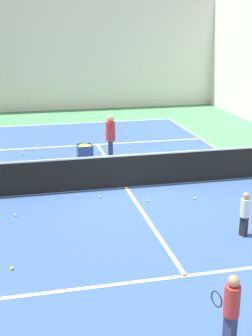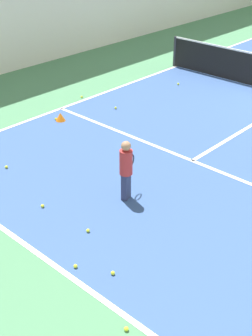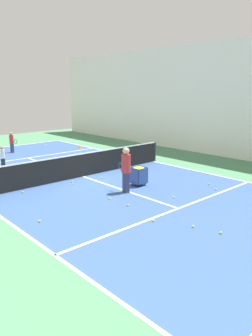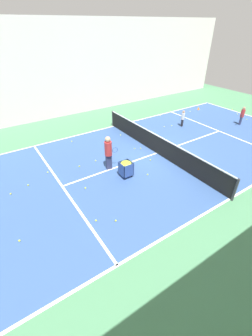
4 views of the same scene
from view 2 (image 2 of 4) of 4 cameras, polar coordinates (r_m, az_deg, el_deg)
name	(u,v)px [view 2 (image 2 of 4)]	position (r m, az deg, el deg)	size (l,w,h in m)	color
line_baseline_near	(37,253)	(8.37, -10.74, -10.19)	(9.49, 0.10, 0.00)	white
line_sideline_left	(176,66)	(17.86, 6.13, 12.22)	(0.10, 20.26, 0.00)	white
line_service_near	(192,161)	(11.11, 8.08, 0.88)	(9.49, 0.10, 0.00)	white
player_near_baseline	(126,166)	(9.25, 0.02, 0.19)	(0.34, 0.59, 1.31)	#2D3351
training_cone_1	(60,117)	(13.18, -8.00, 6.20)	(0.27, 0.27, 0.23)	orange
tennis_ball_1	(113,273)	(7.81, -1.62, -12.67)	(0.07, 0.07, 0.07)	yellow
tennis_ball_5	(178,84)	(15.93, 6.38, 10.16)	(0.07, 0.07, 0.07)	yellow
tennis_ball_6	(126,329)	(7.00, 0.03, -19.01)	(0.07, 0.07, 0.07)	yellow
tennis_ball_10	(6,167)	(11.02, -14.38, 0.13)	(0.07, 0.07, 0.07)	yellow
tennis_ball_12	(56,119)	(13.28, -8.55, 5.95)	(0.07, 0.07, 0.07)	yellow
tennis_ball_13	(82,97)	(14.78, -5.42, 8.64)	(0.07, 0.07, 0.07)	yellow
tennis_ball_24	(116,108)	(13.88, -1.28, 7.35)	(0.07, 0.07, 0.07)	yellow
tennis_ball_26	(88,230)	(8.71, -4.66, -7.60)	(0.07, 0.07, 0.07)	yellow
tennis_ball_31	(75,266)	(7.97, -6.18, -11.80)	(0.07, 0.07, 0.07)	yellow
tennis_ball_35	(43,206)	(9.48, -10.14, -4.56)	(0.07, 0.07, 0.07)	yellow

